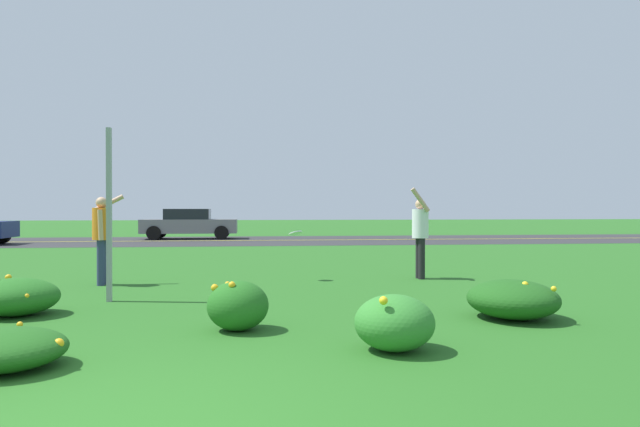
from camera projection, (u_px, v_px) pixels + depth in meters
ground_plane at (212, 265)px, 14.84m from camera, size 120.00×120.00×0.00m
highway_strip at (229, 241)px, 26.14m from camera, size 120.00×8.04×0.01m
highway_center_stripe at (229, 241)px, 26.14m from camera, size 120.00×0.16×0.00m
daylily_clump_mid_center at (16, 297)px, 7.82m from camera, size 1.13×1.05×0.57m
daylily_clump_front_center at (513, 299)px, 7.62m from camera, size 1.18×1.29×0.52m
daylily_clump_near_camera at (5, 349)px, 5.20m from camera, size 1.09×1.04×0.36m
daylily_clump_front_right at (238, 305)px, 6.86m from camera, size 0.74×0.73×0.61m
daylily_clump_mid_left at (394, 323)px, 5.88m from camera, size 0.82×0.85×0.60m
sign_post_near_path at (109, 215)px, 9.01m from camera, size 0.07×0.10×2.72m
person_thrower_orange_shirt at (102, 232)px, 10.95m from camera, size 0.56×0.50×1.74m
person_catcher_white_shirt at (420, 231)px, 11.94m from camera, size 0.43×0.50×1.89m
frisbee_white at (295, 233)px, 11.67m from camera, size 0.28×0.27×0.15m
car_gray_center_left at (189, 224)px, 27.70m from camera, size 4.50×2.00×1.45m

